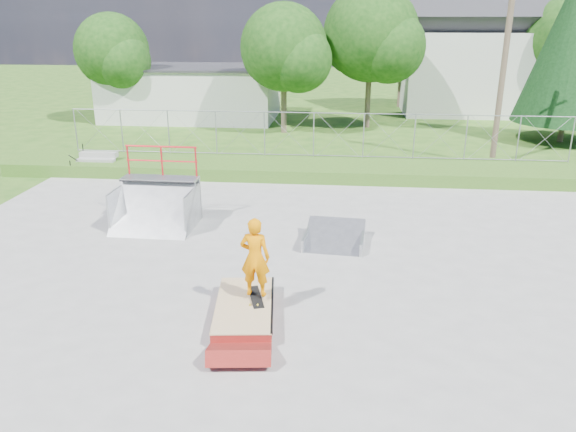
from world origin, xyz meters
name	(u,v)px	position (x,y,z in m)	size (l,w,h in m)	color
ground	(288,281)	(0.00, 0.00, 0.00)	(120.00, 120.00, 0.00)	#295618
concrete_pad	(288,280)	(0.00, 0.00, 0.02)	(20.00, 16.00, 0.04)	gray
grass_berm	(312,169)	(0.00, 9.50, 0.25)	(24.00, 3.00, 0.50)	#295618
grind_box	(245,311)	(-0.72, -1.83, 0.18)	(1.42, 2.51, 0.36)	maroon
quarter_pipe	(153,192)	(-4.21, 3.08, 1.14)	(2.27, 1.92, 2.27)	gray
flat_bank_ramp	(334,237)	(1.04, 2.33, 0.24)	(1.58, 1.69, 0.49)	gray
skateboard	(256,297)	(-0.51, -1.64, 0.40)	(0.22, 0.80, 0.02)	black
skater	(255,261)	(-0.51, -1.64, 1.24)	(0.61, 0.40, 1.67)	orange
concrete_stairs	(95,165)	(-8.50, 8.70, 0.40)	(1.50, 1.60, 0.80)	gray
chain_link_fence	(314,135)	(0.00, 10.50, 1.40)	(20.00, 0.06, 1.80)	gray
utility_building_flat	(193,93)	(-8.00, 22.00, 1.50)	(10.00, 6.00, 3.00)	beige
gable_house	(470,51)	(9.00, 26.00, 3.84)	(8.40, 6.08, 8.94)	beige
utility_pole	(504,67)	(7.50, 12.00, 4.00)	(0.24, 0.24, 8.00)	brown
tree_left_near	(288,51)	(-1.75, 17.83, 4.24)	(4.76, 4.48, 6.65)	brown
tree_center	(376,38)	(2.78, 19.81, 4.85)	(5.44, 5.12, 7.60)	brown
tree_left_far	(115,54)	(-11.77, 19.85, 3.94)	(4.42, 4.16, 6.18)	brown
tree_right_far	(571,41)	(14.27, 23.82, 4.54)	(5.10, 4.80, 7.12)	brown
tree_back_mid	(406,53)	(5.21, 27.86, 3.63)	(4.08, 3.84, 5.70)	brown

